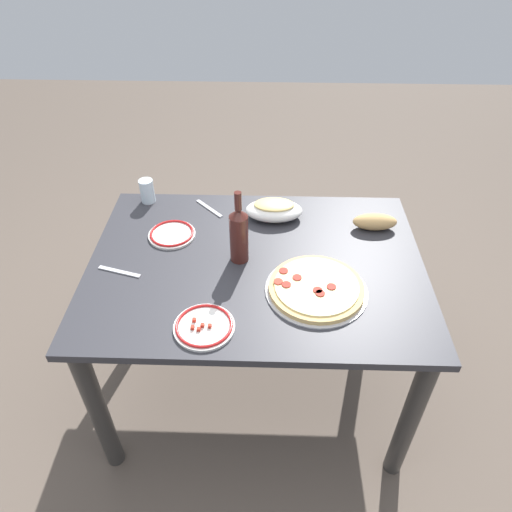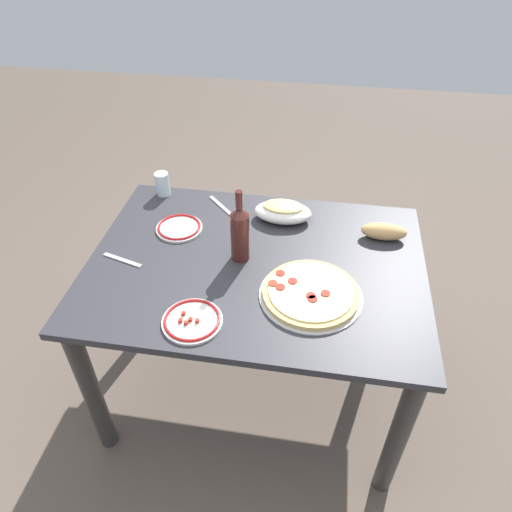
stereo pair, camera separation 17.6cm
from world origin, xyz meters
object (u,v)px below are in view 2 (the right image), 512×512
Objects in this scene: pepperoni_pizza at (311,293)px; baked_pasta_dish at (283,211)px; dining_table at (256,286)px; wine_bottle at (240,232)px; water_glass at (162,184)px; side_plate_far at (179,228)px; side_plate_near at (192,321)px; bread_loaf at (384,231)px.

baked_pasta_dish is at bearing -71.39° from pepperoni_pizza.
dining_table is 5.27× the size of baked_pasta_dish.
water_glass is at bearing -41.90° from wine_bottle.
pepperoni_pizza is at bearing 151.65° from side_plate_far.
side_plate_near is 1.06× the size of side_plate_far.
side_plate_near is at bearing 64.62° from dining_table.
bread_loaf reaches higher than pepperoni_pizza.
bread_loaf is (-0.54, -0.21, -0.08)m from wine_bottle.
pepperoni_pizza is at bearing 142.05° from water_glass.
bread_loaf is at bearing -124.91° from pepperoni_pizza.
side_plate_near is (-0.33, 0.74, -0.04)m from water_glass.
dining_table is 6.68× the size of side_plate_far.
bread_loaf is at bearing -174.87° from side_plate_far.
side_plate_far is (0.34, -0.15, 0.13)m from dining_table.
baked_pasta_dish is 1.33× the size of bread_loaf.
pepperoni_pizza is 1.79× the size of side_plate_near.
wine_bottle reaches higher than pepperoni_pizza.
side_plate_near is (0.10, 0.35, -0.11)m from wine_bottle.
pepperoni_pizza is 3.40× the size of water_glass.
side_plate_near is at bearing 41.35° from bread_loaf.
baked_pasta_dish is 0.42m from bread_loaf.
wine_bottle is 1.47× the size of side_plate_near.
side_plate_near is (0.37, 0.18, -0.01)m from pepperoni_pizza.
dining_table is 0.39m from side_plate_near.
baked_pasta_dish is 1.19× the size of side_plate_near.
wine_bottle is 0.59m from bread_loaf.
water_glass is at bearing -10.92° from baked_pasta_dish.
pepperoni_pizza is 2.00× the size of bread_loaf.
baked_pasta_dish is (0.15, -0.44, 0.03)m from pepperoni_pizza.
dining_table is at bearing -34.62° from pepperoni_pizza.
pepperoni_pizza reaches higher than side_plate_near.
bread_loaf is (-0.48, -0.23, 0.16)m from dining_table.
wine_bottle reaches higher than bread_loaf.
pepperoni_pizza is 0.46m from bread_loaf.
wine_bottle is 1.56× the size of side_plate_far.
wine_bottle reaches higher than baked_pasta_dish.
pepperoni_pizza is at bearing 108.61° from baked_pasta_dish.
side_plate_near is at bearing 110.98° from side_plate_far.
pepperoni_pizza is (-0.22, 0.15, 0.14)m from dining_table.
side_plate_near reaches higher than side_plate_far.
side_plate_far is at bearing -69.02° from side_plate_near.
baked_pasta_dish is at bearing -161.06° from side_plate_far.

